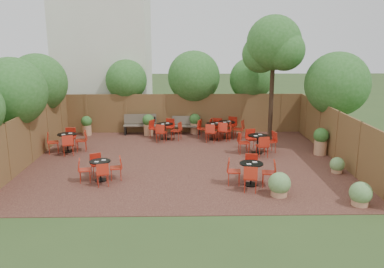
{
  "coord_description": "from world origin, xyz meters",
  "views": [
    {
      "loc": [
        -0.03,
        -15.08,
        4.76
      ],
      "look_at": [
        0.3,
        0.5,
        1.0
      ],
      "focal_mm": 37.3,
      "sensor_mm": 36.0,
      "label": 1
    }
  ],
  "objects": [
    {
      "name": "courtyard_paving",
      "position": [
        0.0,
        0.0,
        0.01
      ],
      "size": [
        12.0,
        10.0,
        0.02
      ],
      "primitive_type": "cube",
      "color": "#321814",
      "rests_on": "ground"
    },
    {
      "name": "ground",
      "position": [
        0.0,
        0.0,
        0.0
      ],
      "size": [
        80.0,
        80.0,
        0.0
      ],
      "primitive_type": "plane",
      "color": "#354F23",
      "rests_on": "ground"
    },
    {
      "name": "overhang_foliage",
      "position": [
        -1.18,
        2.96,
        2.76
      ],
      "size": [
        15.91,
        10.4,
        2.77
      ],
      "color": "#2A6320",
      "rests_on": "ground"
    },
    {
      "name": "planters",
      "position": [
        0.47,
        3.33,
        0.59
      ],
      "size": [
        11.1,
        4.49,
        1.13
      ],
      "color": "tan",
      "rests_on": "courtyard_paving"
    },
    {
      "name": "courtyard_tree",
      "position": [
        4.01,
        3.12,
        4.37
      ],
      "size": [
        2.66,
        2.56,
        5.77
      ],
      "rotation": [
        0.0,
        0.0,
        -0.37
      ],
      "color": "black",
      "rests_on": "courtyard_paving"
    },
    {
      "name": "neighbour_building",
      "position": [
        -4.5,
        8.0,
        4.0
      ],
      "size": [
        5.0,
        4.0,
        8.0
      ],
      "primitive_type": "cube",
      "color": "silver",
      "rests_on": "ground"
    },
    {
      "name": "fence_back",
      "position": [
        0.0,
        5.0,
        1.0
      ],
      "size": [
        12.0,
        0.08,
        2.0
      ],
      "primitive_type": "cube",
      "color": "brown",
      "rests_on": "ground"
    },
    {
      "name": "park_bench_right",
      "position": [
        0.09,
        4.62,
        0.48
      ],
      "size": [
        1.48,
        0.59,
        0.89
      ],
      "rotation": [
        0.0,
        0.0,
        -0.08
      ],
      "color": "brown",
      "rests_on": "courtyard_paving"
    },
    {
      "name": "low_shrubs",
      "position": [
        4.21,
        -3.49,
        0.35
      ],
      "size": [
        3.21,
        3.48,
        0.75
      ],
      "color": "tan",
      "rests_on": "courtyard_paving"
    },
    {
      "name": "fence_right",
      "position": [
        6.0,
        0.0,
        1.0
      ],
      "size": [
        0.08,
        10.0,
        2.0
      ],
      "primitive_type": "cube",
      "color": "brown",
      "rests_on": "ground"
    },
    {
      "name": "fence_left",
      "position": [
        -6.0,
        0.0,
        1.0
      ],
      "size": [
        0.08,
        10.0,
        2.0
      ],
      "primitive_type": "cube",
      "color": "brown",
      "rests_on": "ground"
    },
    {
      "name": "park_bench_left",
      "position": [
        -2.24,
        4.63,
        0.54
      ],
      "size": [
        1.64,
        0.57,
        1.0
      ],
      "rotation": [
        0.0,
        0.0,
        0.03
      ],
      "color": "brown",
      "rests_on": "courtyard_paving"
    },
    {
      "name": "bistro_tables",
      "position": [
        0.13,
        1.39,
        0.47
      ],
      "size": [
        9.69,
        8.05,
        0.93
      ],
      "color": "black",
      "rests_on": "courtyard_paving"
    }
  ]
}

